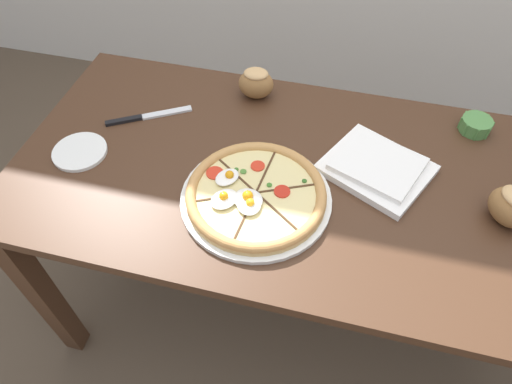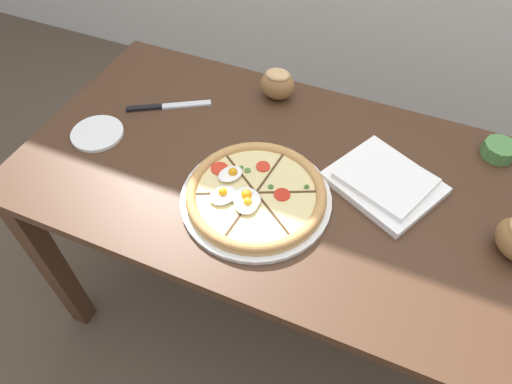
{
  "view_description": "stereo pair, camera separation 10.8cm",
  "coord_description": "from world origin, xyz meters",
  "px_view_note": "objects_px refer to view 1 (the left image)",
  "views": [
    {
      "loc": [
        0.06,
        -0.78,
        1.59
      ],
      "look_at": [
        -0.11,
        -0.11,
        0.76
      ],
      "focal_mm": 32.0,
      "sensor_mm": 36.0,
      "label": 1
    },
    {
      "loc": [
        0.16,
        -0.75,
        1.59
      ],
      "look_at": [
        -0.11,
        -0.11,
        0.76
      ],
      "focal_mm": 32.0,
      "sensor_mm": 36.0,
      "label": 2
    }
  ],
  "objects_px": {
    "ramekin_bowl": "(476,125)",
    "bread_piece_mid": "(256,83)",
    "dining_table": "(306,200)",
    "bread_piece_near": "(511,206)",
    "napkin_folded": "(377,167)",
    "side_saucer": "(80,152)",
    "knife_main": "(148,116)",
    "pizza": "(255,195)"
  },
  "relations": [
    {
      "from": "bread_piece_near",
      "to": "bread_piece_mid",
      "type": "relative_size",
      "value": 1.2
    },
    {
      "from": "bread_piece_near",
      "to": "knife_main",
      "type": "height_order",
      "value": "bread_piece_near"
    },
    {
      "from": "bread_piece_mid",
      "to": "bread_piece_near",
      "type": "bearing_deg",
      "value": -24.16
    },
    {
      "from": "dining_table",
      "to": "side_saucer",
      "type": "relative_size",
      "value": 10.77
    },
    {
      "from": "pizza",
      "to": "napkin_folded",
      "type": "xyz_separation_m",
      "value": [
        0.27,
        0.17,
        -0.0
      ]
    },
    {
      "from": "dining_table",
      "to": "knife_main",
      "type": "distance_m",
      "value": 0.51
    },
    {
      "from": "ramekin_bowl",
      "to": "napkin_folded",
      "type": "relative_size",
      "value": 0.28
    },
    {
      "from": "ramekin_bowl",
      "to": "napkin_folded",
      "type": "bearing_deg",
      "value": -138.43
    },
    {
      "from": "dining_table",
      "to": "bread_piece_mid",
      "type": "bearing_deg",
      "value": 127.22
    },
    {
      "from": "napkin_folded",
      "to": "pizza",
      "type": "bearing_deg",
      "value": -148.73
    },
    {
      "from": "napkin_folded",
      "to": "bread_piece_mid",
      "type": "relative_size",
      "value": 2.88
    },
    {
      "from": "knife_main",
      "to": "side_saucer",
      "type": "xyz_separation_m",
      "value": [
        -0.12,
        -0.18,
        0.0
      ]
    },
    {
      "from": "side_saucer",
      "to": "dining_table",
      "type": "bearing_deg",
      "value": 6.55
    },
    {
      "from": "napkin_folded",
      "to": "bread_piece_mid",
      "type": "distance_m",
      "value": 0.43
    },
    {
      "from": "pizza",
      "to": "napkin_folded",
      "type": "distance_m",
      "value": 0.32
    },
    {
      "from": "ramekin_bowl",
      "to": "knife_main",
      "type": "relative_size",
      "value": 0.4
    },
    {
      "from": "pizza",
      "to": "ramekin_bowl",
      "type": "height_order",
      "value": "pizza"
    },
    {
      "from": "ramekin_bowl",
      "to": "napkin_folded",
      "type": "distance_m",
      "value": 0.33
    },
    {
      "from": "bread_piece_near",
      "to": "side_saucer",
      "type": "xyz_separation_m",
      "value": [
        -1.06,
        -0.04,
        -0.04
      ]
    },
    {
      "from": "pizza",
      "to": "side_saucer",
      "type": "relative_size",
      "value": 2.56
    },
    {
      "from": "ramekin_bowl",
      "to": "bread_piece_mid",
      "type": "height_order",
      "value": "bread_piece_mid"
    },
    {
      "from": "napkin_folded",
      "to": "bread_piece_mid",
      "type": "height_order",
      "value": "bread_piece_mid"
    },
    {
      "from": "bread_piece_mid",
      "to": "pizza",
      "type": "bearing_deg",
      "value": -76.03
    },
    {
      "from": "bread_piece_near",
      "to": "side_saucer",
      "type": "bearing_deg",
      "value": -177.61
    },
    {
      "from": "bread_piece_near",
      "to": "knife_main",
      "type": "xyz_separation_m",
      "value": [
        -0.94,
        0.13,
        -0.05
      ]
    },
    {
      "from": "pizza",
      "to": "knife_main",
      "type": "bearing_deg",
      "value": 149.44
    },
    {
      "from": "dining_table",
      "to": "knife_main",
      "type": "bearing_deg",
      "value": 167.4
    },
    {
      "from": "dining_table",
      "to": "ramekin_bowl",
      "type": "height_order",
      "value": "ramekin_bowl"
    },
    {
      "from": "ramekin_bowl",
      "to": "bread_piece_mid",
      "type": "relative_size",
      "value": 0.81
    },
    {
      "from": "pizza",
      "to": "bread_piece_near",
      "type": "xyz_separation_m",
      "value": [
        0.57,
        0.09,
        0.03
      ]
    },
    {
      "from": "pizza",
      "to": "bread_piece_near",
      "type": "bearing_deg",
      "value": 8.5
    },
    {
      "from": "dining_table",
      "to": "ramekin_bowl",
      "type": "relative_size",
      "value": 17.42
    },
    {
      "from": "dining_table",
      "to": "napkin_folded",
      "type": "height_order",
      "value": "napkin_folded"
    },
    {
      "from": "ramekin_bowl",
      "to": "bread_piece_near",
      "type": "xyz_separation_m",
      "value": [
        0.05,
        -0.3,
        0.03
      ]
    },
    {
      "from": "napkin_folded",
      "to": "knife_main",
      "type": "bearing_deg",
      "value": 175.39
    },
    {
      "from": "napkin_folded",
      "to": "dining_table",
      "type": "bearing_deg",
      "value": -160.82
    },
    {
      "from": "bread_piece_mid",
      "to": "knife_main",
      "type": "distance_m",
      "value": 0.32
    },
    {
      "from": "dining_table",
      "to": "bread_piece_near",
      "type": "height_order",
      "value": "bread_piece_near"
    },
    {
      "from": "ramekin_bowl",
      "to": "bread_piece_mid",
      "type": "xyz_separation_m",
      "value": [
        -0.62,
        -0.0,
        0.03
      ]
    },
    {
      "from": "bread_piece_near",
      "to": "side_saucer",
      "type": "distance_m",
      "value": 1.06
    },
    {
      "from": "ramekin_bowl",
      "to": "side_saucer",
      "type": "relative_size",
      "value": 0.62
    },
    {
      "from": "ramekin_bowl",
      "to": "bread_piece_near",
      "type": "height_order",
      "value": "bread_piece_near"
    }
  ]
}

